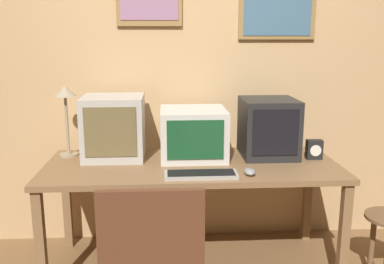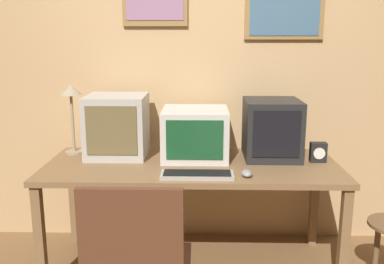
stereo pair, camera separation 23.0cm
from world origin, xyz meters
TOP-DOWN VIEW (x-y plane):
  - wall_back at (0.00, 1.34)m, footprint 8.00×0.08m
  - desk at (0.00, 0.84)m, footprint 1.92×0.79m
  - monitor_left at (-0.52, 1.02)m, footprint 0.41×0.40m
  - monitor_center at (0.02, 0.99)m, footprint 0.44×0.44m
  - monitor_right at (0.54, 1.00)m, footprint 0.37×0.40m
  - keyboard_main at (0.04, 0.57)m, footprint 0.43×0.16m
  - mouse_near_keyboard at (0.33, 0.58)m, footprint 0.07×0.10m
  - desk_clock at (0.84, 0.89)m, footprint 0.11×0.06m
  - desk_lamp at (-0.85, 1.07)m, footprint 0.15×0.15m

SIDE VIEW (x-z plane):
  - desk at x=0.00m, z-range 0.30..1.04m
  - keyboard_main at x=0.04m, z-range 0.74..0.77m
  - mouse_near_keyboard at x=0.33m, z-range 0.74..0.78m
  - desk_clock at x=0.84m, z-range 0.74..0.87m
  - monitor_center at x=0.02m, z-range 0.74..1.08m
  - monitor_right at x=0.54m, z-range 0.74..1.14m
  - monitor_left at x=-0.52m, z-range 0.74..1.16m
  - desk_lamp at x=-0.85m, z-range 0.87..1.36m
  - wall_back at x=0.00m, z-range 0.01..2.61m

